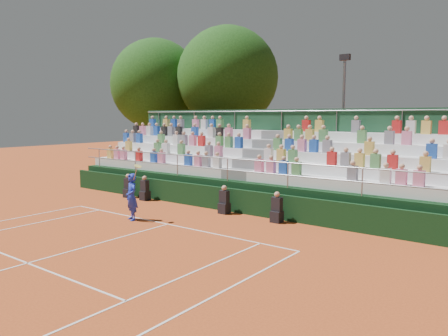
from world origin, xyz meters
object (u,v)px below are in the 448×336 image
Objects in this scene: tennis_player at (132,197)px; tree_east at (228,77)px; floodlight_mast at (343,109)px; tree_west at (156,85)px.

tree_east is at bearing 112.20° from tennis_player.
tennis_player is 15.99m from tree_east.
floodlight_mast is (2.96, 13.64, 3.54)m from tennis_player.
tree_west is 5.85m from tree_east.
tennis_player is at bearing -47.58° from tree_west.
floodlight_mast is (14.25, 1.29, -1.94)m from tree_west.
tree_west is 0.95× the size of tree_east.
floodlight_mast is at bearing -0.98° from tree_east.
tennis_player is 17.61m from tree_west.
tree_west reaches higher than tennis_player.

